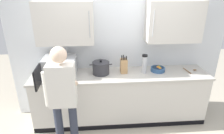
% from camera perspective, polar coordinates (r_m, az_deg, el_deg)
% --- Properties ---
extents(back_wall_tiled, '(3.78, 0.44, 2.62)m').
position_cam_1_polar(back_wall_tiled, '(3.35, 2.11, 8.34)').
color(back_wall_tiled, silver).
rests_on(back_wall_tiled, ground_plane).
extents(counter_unit, '(2.97, 0.63, 0.90)m').
position_cam_1_polar(counter_unit, '(3.45, 2.45, -8.86)').
color(counter_unit, beige).
rests_on(counter_unit, ground_plane).
extents(microwave_oven, '(0.53, 0.78, 0.31)m').
position_cam_1_polar(microwave_oven, '(3.25, -15.57, 0.16)').
color(microwave_oven, '#B7BABF').
rests_on(microwave_oven, counter_unit).
extents(fruit_bowl, '(0.24, 0.24, 0.10)m').
position_cam_1_polar(fruit_bowl, '(3.41, 13.42, -0.56)').
color(fruit_bowl, '#335684').
rests_on(fruit_bowl, counter_unit).
extents(stock_pot, '(0.38, 0.28, 0.24)m').
position_cam_1_polar(stock_pot, '(3.21, -3.30, -0.26)').
color(stock_pot, '#2D2D33').
rests_on(stock_pot, counter_unit).
extents(wooden_spoon, '(0.21, 0.24, 0.02)m').
position_cam_1_polar(wooden_spoon, '(3.62, 22.29, -0.90)').
color(wooden_spoon, brown).
rests_on(wooden_spoon, counter_unit).
extents(knife_block, '(0.11, 0.15, 0.32)m').
position_cam_1_polar(knife_block, '(3.26, 3.49, 0.37)').
color(knife_block, tan).
rests_on(knife_block, counter_unit).
extents(thermos_flask, '(0.09, 0.09, 0.32)m').
position_cam_1_polar(thermos_flask, '(3.26, 9.53, 0.94)').
color(thermos_flask, '#B7BABF').
rests_on(thermos_flask, counter_unit).
extents(person_figure, '(0.44, 0.58, 1.62)m').
position_cam_1_polar(person_figure, '(2.59, -14.35, -8.04)').
color(person_figure, '#282D3D').
rests_on(person_figure, ground_plane).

